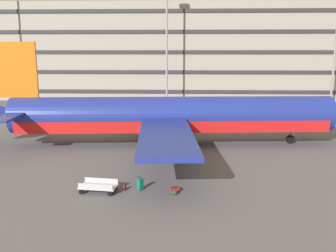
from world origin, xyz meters
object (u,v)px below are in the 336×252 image
baggage_cart (98,186)px  suitcase_laid_flat (140,184)px  backpack_teal (175,192)px  backpack_orange (124,187)px  airliner (169,116)px  suitcase_black (175,189)px

baggage_cart → suitcase_laid_flat: bearing=10.4°
backpack_teal → backpack_orange: backpack_teal is taller
airliner → backpack_orange: 13.94m
backpack_orange → baggage_cart: (-1.76, -0.44, 0.22)m
suitcase_black → baggage_cart: (-5.40, -0.38, 0.29)m
suitcase_laid_flat → backpack_orange: bearing=-175.4°
airliner → suitcase_black: (0.88, -13.42, -2.94)m
baggage_cart → backpack_teal: bearing=-4.3°
airliner → suitcase_black: size_ratio=55.59×
suitcase_black → backpack_orange: bearing=179.1°
suitcase_black → suitcase_laid_flat: bearing=176.5°
suitcase_black → backpack_teal: bearing=-91.1°
airliner → suitcase_black: airliner is taller
airliner → backpack_teal: size_ratio=81.28×
suitcase_black → suitcase_laid_flat: 2.51m
suitcase_black → baggage_cart: 5.42m
backpack_teal → suitcase_black: bearing=88.9°
suitcase_laid_flat → backpack_orange: size_ratio=2.08×
airliner → baggage_cart: airliner is taller
suitcase_black → baggage_cart: size_ratio=0.21×
suitcase_laid_flat → backpack_teal: (2.47, -0.94, -0.23)m
backpack_teal → baggage_cart: 5.40m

